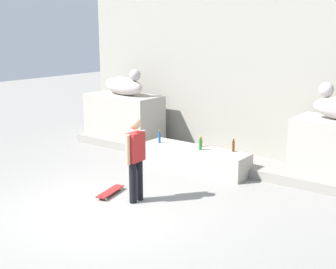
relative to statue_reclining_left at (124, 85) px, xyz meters
name	(u,v)px	position (x,y,z in m)	size (l,w,h in m)	color
ground_plane	(99,212)	(3.16, -4.20, -1.70)	(40.00, 40.00, 0.00)	gray
facade_wall	(243,51)	(3.16, 1.21, 1.01)	(10.08, 0.60, 5.42)	gray
pedestal_left	(124,118)	(-0.04, 0.01, -0.99)	(2.24, 1.14, 1.41)	#A39E93
statue_reclining_left	(124,85)	(0.00, 0.00, 0.00)	(1.67, 0.83, 0.78)	#B1A8A3
ledge_block	(195,159)	(3.16, -1.00, -1.43)	(2.68, 0.71, 0.54)	#A39E93
skater	(136,156)	(3.36, -3.38, -0.77)	(0.23, 0.54, 1.67)	black
skateboard	(110,192)	(2.71, -3.43, -1.63)	(0.38, 0.82, 0.08)	maroon
bottle_brown	(233,146)	(4.03, -0.74, -1.03)	(0.06, 0.06, 0.32)	#593314
bottle_orange	(201,142)	(3.20, -0.81, -1.05)	(0.07, 0.07, 0.27)	orange
bottle_green	(200,144)	(3.35, -1.08, -1.03)	(0.07, 0.07, 0.32)	#1E722D
bottle_blue	(159,137)	(2.17, -1.12, -1.03)	(0.06, 0.06, 0.32)	#194C99
stair_step	(204,161)	(3.16, -0.59, -1.59)	(8.63, 0.50, 0.22)	gray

